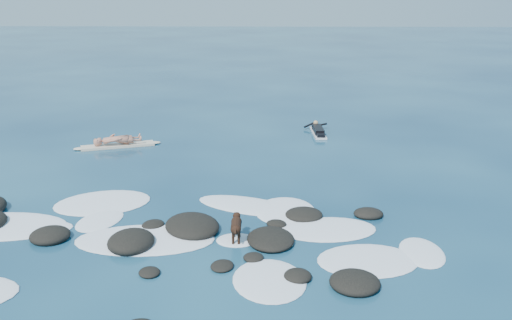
{
  "coord_description": "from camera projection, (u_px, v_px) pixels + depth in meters",
  "views": [
    {
      "loc": [
        2.01,
        -14.43,
        6.61
      ],
      "look_at": [
        1.6,
        4.0,
        0.9
      ],
      "focal_mm": 40.0,
      "sensor_mm": 36.0,
      "label": 1
    }
  ],
  "objects": [
    {
      "name": "standing_surfer_rig",
      "position": [
        117.0,
        128.0,
        23.89
      ],
      "size": [
        3.54,
        1.57,
        2.07
      ],
      "rotation": [
        0.0,
        0.0,
        0.33
      ],
      "color": "beige",
      "rests_on": "ground"
    },
    {
      "name": "breaking_foam",
      "position": [
        165.0,
        235.0,
        15.66
      ],
      "size": [
        13.73,
        8.32,
        0.12
      ],
      "color": "white",
      "rests_on": "ground"
    },
    {
      "name": "reef_rocks",
      "position": [
        111.0,
        233.0,
        15.55
      ],
      "size": [
        12.82,
        7.46,
        0.54
      ],
      "color": "black",
      "rests_on": "ground"
    },
    {
      "name": "paddling_surfer_rig",
      "position": [
        318.0,
        131.0,
        26.22
      ],
      "size": [
        1.13,
        2.51,
        0.44
      ],
      "rotation": [
        0.0,
        0.0,
        1.63
      ],
      "color": "silver",
      "rests_on": "ground"
    },
    {
      "name": "ground",
      "position": [
        195.0,
        233.0,
        15.78
      ],
      "size": [
        160.0,
        160.0,
        0.0
      ],
      "primitive_type": "plane",
      "color": "#0A2642",
      "rests_on": "ground"
    },
    {
      "name": "dog",
      "position": [
        236.0,
        225.0,
        15.14
      ],
      "size": [
        0.3,
        1.14,
        0.72
      ],
      "rotation": [
        0.0,
        0.0,
        1.59
      ],
      "color": "black",
      "rests_on": "ground"
    }
  ]
}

